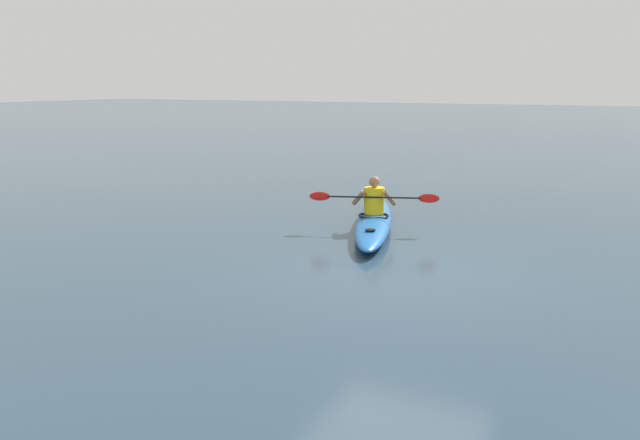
# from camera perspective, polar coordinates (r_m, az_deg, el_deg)

# --- Properties ---
(ground_plane) EXTENTS (160.00, 160.00, 0.00)m
(ground_plane) POSITION_cam_1_polar(r_m,az_deg,el_deg) (10.20, 6.58, -4.83)
(ground_plane) COLOR #283D4C
(kayak) EXTENTS (2.35, 4.82, 0.32)m
(kayak) POSITION_cam_1_polar(r_m,az_deg,el_deg) (13.46, 4.45, -0.12)
(kayak) COLOR #1959A5
(kayak) RESTS_ON ground
(kayaker) EXTENTS (2.32, 0.91, 0.72)m
(kayaker) POSITION_cam_1_polar(r_m,az_deg,el_deg) (13.38, 4.48, 1.79)
(kayaker) COLOR yellow
(kayaker) RESTS_ON kayak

